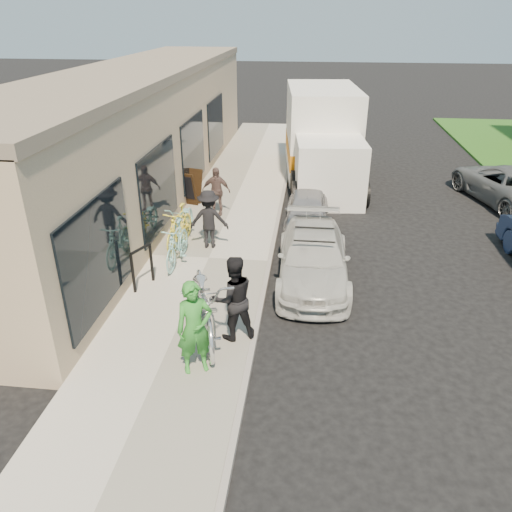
{
  "coord_description": "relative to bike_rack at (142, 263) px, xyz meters",
  "views": [
    {
      "loc": [
        0.51,
        -8.18,
        5.81
      ],
      "look_at": [
        -0.6,
        1.42,
        1.05
      ],
      "focal_mm": 35.0,
      "sensor_mm": 36.0,
      "label": 1
    }
  ],
  "objects": [
    {
      "name": "moving_truck",
      "position": [
        4.01,
        9.21,
        0.72
      ],
      "size": [
        3.09,
        6.88,
        3.29
      ],
      "rotation": [
        0.0,
        0.0,
        0.09
      ],
      "color": "white",
      "rests_on": "ground"
    },
    {
      "name": "sandwich_board",
      "position": [
        -0.23,
        5.45,
        -0.03
      ],
      "size": [
        0.83,
        0.83,
        1.09
      ],
      "rotation": [
        0.0,
        0.0,
        -0.29
      ],
      "color": "black",
      "rests_on": "sidewalk"
    },
    {
      "name": "tandem_bike",
      "position": [
        1.79,
        -1.65,
        0.11
      ],
      "size": [
        1.69,
        2.79,
        1.38
      ],
      "primitive_type": "imported",
      "rotation": [
        0.0,
        0.0,
        0.31
      ],
      "color": "silver",
      "rests_on": "sidewalk"
    },
    {
      "name": "sedan_silver",
      "position": [
        3.6,
        4.24,
        -0.2
      ],
      "size": [
        1.3,
        3.13,
        1.06
      ],
      "primitive_type": "imported",
      "rotation": [
        0.0,
        0.0,
        -0.02
      ],
      "color": "#9C9BA0",
      "rests_on": "ground"
    },
    {
      "name": "ground",
      "position": [
        3.18,
        -1.4,
        -0.74
      ],
      "size": [
        120.0,
        120.0,
        0.0
      ],
      "primitive_type": "plane",
      "color": "black",
      "rests_on": "ground"
    },
    {
      "name": "bystander_b",
      "position": [
        0.82,
        4.64,
        0.16
      ],
      "size": [
        0.87,
        0.37,
        1.49
      ],
      "primitive_type": "imported",
      "rotation": [
        0.0,
        0.0,
        -0.01
      ],
      "color": "brown",
      "rests_on": "sidewalk"
    },
    {
      "name": "cruiser_bike_c",
      "position": [
        0.29,
        2.2,
        -0.03
      ],
      "size": [
        0.7,
        1.88,
        1.1
      ],
      "primitive_type": "imported",
      "rotation": [
        0.0,
        0.0,
        -0.1
      ],
      "color": "yellow",
      "rests_on": "sidewalk"
    },
    {
      "name": "man_standing",
      "position": [
        2.35,
        -1.7,
        0.26
      ],
      "size": [
        1.02,
        0.93,
        1.7
      ],
      "primitive_type": "imported",
      "rotation": [
        0.0,
        0.0,
        3.58
      ],
      "color": "black",
      "rests_on": "sidewalk"
    },
    {
      "name": "cruiser_bike_a",
      "position": [
        0.48,
        1.23,
        -0.06
      ],
      "size": [
        0.56,
        1.77,
        1.05
      ],
      "primitive_type": "imported",
      "rotation": [
        0.0,
        0.0,
        -0.04
      ],
      "color": "#8DD3CA",
      "rests_on": "sidewalk"
    },
    {
      "name": "woman_rider",
      "position": [
        1.85,
        -2.76,
        0.28
      ],
      "size": [
        0.74,
        0.64,
        1.73
      ],
      "primitive_type": "imported",
      "rotation": [
        0.0,
        0.0,
        0.43
      ],
      "color": "#318C2E",
      "rests_on": "sidewalk"
    },
    {
      "name": "sedan_white",
      "position": [
        3.82,
        1.03,
        -0.15
      ],
      "size": [
        1.73,
        4.08,
        1.21
      ],
      "rotation": [
        0.0,
        0.0,
        0.02
      ],
      "color": "beige",
      "rests_on": "ground"
    },
    {
      "name": "bike_rack",
      "position": [
        0.0,
        0.0,
        0.0
      ],
      "size": [
        0.31,
        0.64,
        0.97
      ],
      "rotation": [
        0.0,
        0.0,
        -0.4
      ],
      "color": "black",
      "rests_on": "sidewalk"
    },
    {
      "name": "far_car_gray",
      "position": [
        10.18,
        7.26,
        -0.11
      ],
      "size": [
        3.2,
        4.9,
        1.25
      ],
      "primitive_type": "imported",
      "rotation": [
        0.0,
        0.0,
        3.41
      ],
      "color": "#5D5F62",
      "rests_on": "ground"
    },
    {
      "name": "bystander_a",
      "position": [
        1.08,
        2.28,
        0.2
      ],
      "size": [
        1.05,
        0.66,
        1.56
      ],
      "primitive_type": "imported",
      "rotation": [
        0.0,
        0.0,
        3.22
      ],
      "color": "black",
      "rests_on": "sidewalk"
    },
    {
      "name": "storefront",
      "position": [
        -2.06,
        6.59,
        1.39
      ],
      "size": [
        3.6,
        20.0,
        4.22
      ],
      "color": "tan",
      "rests_on": "ground"
    },
    {
      "name": "cruiser_bike_b",
      "position": [
        0.25,
        2.77,
        -0.09
      ],
      "size": [
        0.7,
        1.89,
        0.99
      ],
      "primitive_type": "imported",
      "rotation": [
        0.0,
        0.0,
        -0.02
      ],
      "color": "#8DD3CA",
      "rests_on": "sidewalk"
    },
    {
      "name": "sidewalk",
      "position": [
        1.18,
        1.6,
        -0.66
      ],
      "size": [
        3.0,
        34.0,
        0.15
      ],
      "primitive_type": "cube",
      "color": "#B7B1A5",
      "rests_on": "ground"
    },
    {
      "name": "curb",
      "position": [
        2.73,
        1.6,
        -0.67
      ],
      "size": [
        0.12,
        34.0,
        0.13
      ],
      "primitive_type": "cube",
      "color": "gray",
      "rests_on": "ground"
    }
  ]
}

